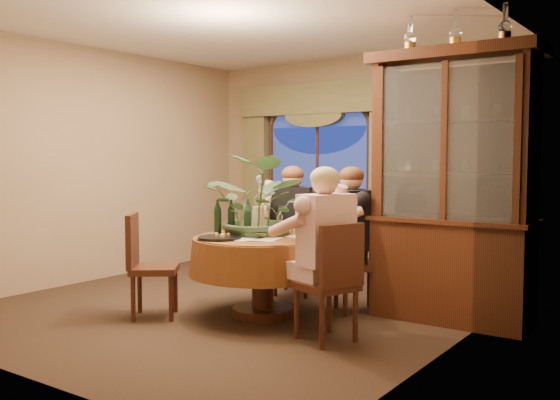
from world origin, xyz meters
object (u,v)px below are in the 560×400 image
Objects in this scene: person_scarf at (353,238)px; wine_bottle_4 at (231,217)px; chair_back_right at (358,262)px; wine_bottle_2 at (248,216)px; china_cabinet at (453,187)px; oil_lamp_left at (410,35)px; oil_lamp_right at (505,24)px; chair_right at (326,282)px; stoneware_vase at (258,220)px; olive_bowl at (260,235)px; chair_front_left at (154,266)px; wine_bottle_1 at (244,217)px; centerpiece_plant at (262,167)px; person_pink at (326,253)px; oil_lamp_center at (456,29)px; chair_back at (295,250)px; dining_table at (263,276)px; wine_bottle_3 at (218,217)px; wine_bottle_0 at (248,219)px; person_back at (293,231)px.

wine_bottle_4 is (-0.97, -0.68, 0.21)m from person_scarf.
wine_bottle_2 is (-0.96, -0.48, 0.44)m from chair_back_right.
oil_lamp_left is (-0.43, 0.00, 1.39)m from china_cabinet.
oil_lamp_right is 2.65m from chair_right.
olive_bowl is (0.16, -0.18, -0.11)m from stoneware_vase.
chair_front_left is 2.91× the size of wine_bottle_1.
wine_bottle_2 and wine_bottle_4 have the same top height.
chair_right is 1.42m from centerpiece_plant.
olive_bowl is at bearing 94.33° from person_pink.
person_pink is 1.18m from wine_bottle_1.
chair_right is 0.24m from person_pink.
chair_back_right is at bearing -168.38° from oil_lamp_center.
oil_lamp_left reaches higher than person_scarf.
chair_right is at bearing 116.38° from chair_back.
dining_table is 2.62m from oil_lamp_left.
chair_front_left is 1.03m from olive_bowl.
wine_bottle_1 is (-0.91, -0.61, 0.44)m from chair_back_right.
chair_front_left is (-2.31, -1.45, -2.14)m from oil_lamp_center.
olive_bowl is at bearing -22.50° from wine_bottle_1.
wine_bottle_3 reaches higher than olive_bowl.
centerpiece_plant is at bearing 98.36° from chair_front_left.
china_cabinet is 7.19× the size of oil_lamp_center.
chair_right is at bearing -131.51° from person_pink.
chair_back_right is 1.30m from wine_bottle_4.
chair_back is 1.11m from wine_bottle_0.
centerpiece_plant is at bearing 31.84° from wine_bottle_3.
chair_front_left is 1.06m from stoneware_vase.
wine_bottle_2 reaches higher than stoneware_vase.
oil_lamp_center is 2.52m from wine_bottle_0.
wine_bottle_4 is (-0.38, 0.00, 0.54)m from dining_table.
oil_lamp_left reaches higher than person_back.
china_cabinet is 2.55× the size of chair_back.
chair_right is 2.91× the size of wine_bottle_0.
wine_bottle_0 is at bearing 7.73° from wine_bottle_3.
person_pink is at bearing -21.48° from stoneware_vase.
person_scarf is 1.33m from wine_bottle_3.
person_pink reaches higher than wine_bottle_0.
wine_bottle_3 is (-0.15, -0.28, 0.00)m from wine_bottle_2.
dining_table is 3.08m from oil_lamp_right.
person_pink is at bearing 63.30° from chair_front_left.
stoneware_vase reaches higher than olive_bowl.
oil_lamp_left is 3.19m from chair_front_left.
wine_bottle_1 is at bearing -155.82° from oil_lamp_center.
person_back reaches higher than wine_bottle_0.
china_cabinet is at bearing 23.60° from wine_bottle_4.
china_cabinet is at bearing 165.61° from person_back.
wine_bottle_4 is at bearing -157.88° from centerpiece_plant.
oil_lamp_center is at bearing 0.00° from china_cabinet.
chair_back_right is at bearing -163.73° from person_scarf.
chair_back is (-1.78, 0.12, -0.74)m from china_cabinet.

